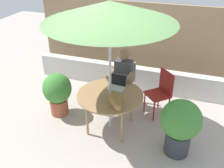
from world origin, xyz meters
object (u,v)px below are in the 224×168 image
Objects in this scene: chair_empty at (162,90)px; potted_plant_by_chair at (180,124)px; chair_occupied at (125,79)px; person_seated at (123,76)px; patio_umbrella at (110,12)px; laptop at (117,84)px; cat at (115,101)px; patio_table at (110,97)px; potted_plant_near_fence at (58,92)px.

chair_empty is 0.93× the size of potted_plant_by_chair.
potted_plant_by_chair is (0.44, -0.98, 0.03)m from chair_empty.
person_seated is at bearing -90.00° from chair_occupied.
patio_umbrella is 1.61m from person_seated.
patio_umbrella reaches higher than laptop.
chair_empty is at bearing 31.21° from laptop.
laptop is 0.33× the size of potted_plant_by_chair.
patio_umbrella reaches higher than cat.
patio_table is 1.26× the size of chair_occupied.
patio_table is 0.92m from chair_occupied.
laptop is (0.04, 0.29, 0.11)m from patio_table.
chair_occupied reaches higher than potted_plant_near_fence.
chair_empty is at bearing 43.41° from patio_umbrella.
person_seated is 1.30m from potted_plant_near_fence.
potted_plant_near_fence reaches higher than patio_table.
person_seated reaches higher than laptop.
patio_table is at bearing -90.00° from person_seated.
chair_occupied is at bearing 36.46° from potted_plant_near_fence.
potted_plant_by_chair is at bearing -24.04° from laptop.
chair_empty is (0.79, 0.75, -0.13)m from patio_table.
patio_umbrella is at bearing -136.59° from chair_empty.
chair_occupied is 1.37m from potted_plant_near_fence.
laptop is at bearing 104.58° from cat.
person_seated is at bearing 90.00° from patio_table.
chair_empty reaches higher than potted_plant_near_fence.
chair_empty is 0.73× the size of person_seated.
patio_umbrella reaches higher than potted_plant_near_fence.
person_seated reaches higher than cat.
chair_empty is at bearing -0.63° from person_seated.
laptop reaches higher than chair_empty.
person_seated is at bearing 90.00° from patio_umbrella.
chair_empty is 2.00m from potted_plant_near_fence.
laptop is (0.04, -0.46, 0.08)m from person_seated.
laptop is (0.04, 0.29, -1.35)m from patio_umbrella.
patio_table is 1.26× the size of chair_empty.
laptop is at bearing 9.68° from potted_plant_near_fence.
potted_plant_by_chair is at bearing -11.05° from patio_table.
person_seated is (0.00, 0.75, 0.04)m from patio_table.
cat is 0.61× the size of potted_plant_by_chair.
potted_plant_near_fence is (-1.11, -0.66, -0.20)m from person_seated.
potted_plant_near_fence is (-1.89, -0.65, -0.04)m from chair_empty.
cat is 1.38m from potted_plant_near_fence.
patio_umbrella is 1.84m from chair_occupied.
laptop is 1.32m from potted_plant_by_chair.
laptop is at bearing 82.69° from patio_umbrella.
chair_occupied is 1.00× the size of chair_empty.
cat is (0.19, -0.28, 0.13)m from patio_table.
laptop reaches higher than potted_plant_near_fence.
chair_occupied is at bearing 98.87° from cat.
potted_plant_by_chair reaches higher than laptop.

